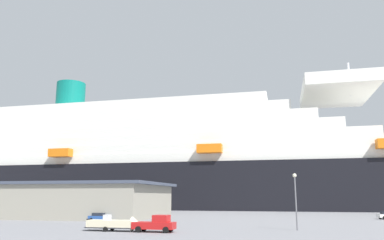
# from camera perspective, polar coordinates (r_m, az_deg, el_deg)

# --- Properties ---
(ground_plane) EXTENTS (600.00, 600.00, 0.00)m
(ground_plane) POSITION_cam_1_polar(r_m,az_deg,el_deg) (94.42, -6.41, -14.10)
(ground_plane) COLOR gray
(cruise_ship) EXTENTS (273.07, 61.53, 56.49)m
(cruise_ship) POSITION_cam_1_polar(r_m,az_deg,el_deg) (144.71, -6.25, -6.81)
(cruise_ship) COLOR black
(cruise_ship) RESTS_ON ground_plane
(terminal_building) EXTENTS (65.53, 33.51, 7.53)m
(terminal_building) POSITION_cam_1_polar(r_m,az_deg,el_deg) (97.80, -23.09, -10.97)
(terminal_building) COLOR gray
(terminal_building) RESTS_ON ground_plane
(pickup_truck) EXTENTS (5.81, 2.85, 2.20)m
(pickup_truck) POSITION_cam_1_polar(r_m,az_deg,el_deg) (51.82, -5.47, -15.31)
(pickup_truck) COLOR red
(pickup_truck) RESTS_ON ground_plane
(small_boat_on_trailer) EXTENTS (9.02, 2.95, 2.15)m
(small_boat_on_trailer) POSITION_cam_1_polar(r_m,az_deg,el_deg) (53.95, -11.32, -15.08)
(small_boat_on_trailer) COLOR #595960
(small_boat_on_trailer) RESTS_ON ground_plane
(street_lamp) EXTENTS (0.56, 0.56, 7.78)m
(street_lamp) POSITION_cam_1_polar(r_m,az_deg,el_deg) (55.94, 15.30, -10.53)
(street_lamp) COLOR slate
(street_lamp) RESTS_ON ground_plane
(parked_car_black_coupe) EXTENTS (4.96, 2.82, 1.58)m
(parked_car_black_coupe) POSITION_cam_1_polar(r_m,az_deg,el_deg) (86.04, -20.82, -13.17)
(parked_car_black_coupe) COLOR black
(parked_car_black_coupe) RESTS_ON ground_plane
(parked_car_blue_suv) EXTENTS (4.45, 2.41, 1.58)m
(parked_car_blue_suv) POSITION_cam_1_polar(r_m,az_deg,el_deg) (74.50, -13.64, -13.98)
(parked_car_blue_suv) COLOR #264C99
(parked_car_blue_suv) RESTS_ON ground_plane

